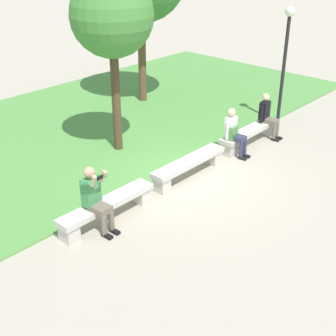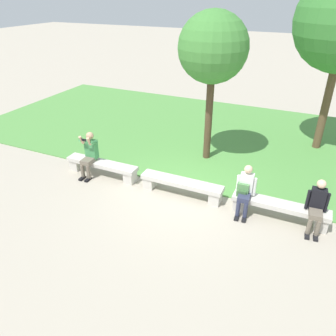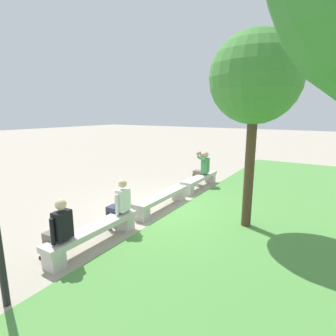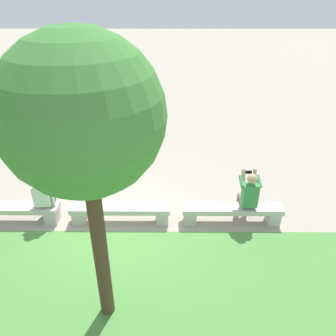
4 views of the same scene
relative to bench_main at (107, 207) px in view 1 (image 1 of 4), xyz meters
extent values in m
plane|color=#A89E8C|center=(2.56, 0.00, -0.31)|extent=(80.00, 80.00, 0.00)
cube|color=#518E42|center=(2.56, 4.38, -0.29)|extent=(19.39, 8.00, 0.03)
cube|color=beige|center=(0.00, 0.00, 0.08)|extent=(2.27, 0.40, 0.12)
cube|color=beige|center=(-0.96, 0.00, -0.14)|extent=(0.28, 0.34, 0.33)
cube|color=beige|center=(0.96, 0.00, -0.14)|extent=(0.28, 0.34, 0.33)
cube|color=beige|center=(2.56, 0.00, 0.08)|extent=(2.27, 0.40, 0.12)
cube|color=beige|center=(1.60, 0.00, -0.14)|extent=(0.28, 0.34, 0.33)
cube|color=beige|center=(3.51, 0.00, -0.14)|extent=(0.28, 0.34, 0.33)
cube|color=beige|center=(5.11, 0.00, 0.08)|extent=(2.27, 0.40, 0.12)
cube|color=beige|center=(4.16, 0.00, -0.14)|extent=(0.28, 0.34, 0.33)
cube|color=beige|center=(6.07, 0.00, -0.14)|extent=(0.28, 0.34, 0.33)
cube|color=black|center=(-0.42, -0.45, -0.28)|extent=(0.11, 0.24, 0.06)
cylinder|color=#6B6051|center=(-0.42, -0.38, -0.07)|extent=(0.11, 0.11, 0.42)
cube|color=black|center=(-0.22, -0.44, -0.28)|extent=(0.11, 0.24, 0.06)
cylinder|color=#6B6051|center=(-0.22, -0.37, -0.07)|extent=(0.11, 0.11, 0.42)
cube|color=#6B6051|center=(-0.33, -0.19, 0.20)|extent=(0.32, 0.43, 0.12)
cube|color=#3D894C|center=(-0.34, 0.04, 0.48)|extent=(0.35, 0.24, 0.56)
sphere|color=tan|center=(-0.34, 0.04, 0.90)|extent=(0.22, 0.22, 0.22)
cylinder|color=#3D894C|center=(-0.53, -0.07, 0.77)|extent=(0.11, 0.31, 0.21)
cylinder|color=tan|center=(-0.46, -0.21, 0.85)|extent=(0.09, 0.19, 0.27)
cylinder|color=#3D894C|center=(-0.15, -0.05, 0.77)|extent=(0.11, 0.31, 0.21)
cylinder|color=tan|center=(-0.21, -0.19, 0.85)|extent=(0.11, 0.19, 0.27)
cube|color=black|center=(-0.33, -0.26, 0.89)|extent=(0.15, 0.02, 0.08)
cube|color=black|center=(4.20, -0.43, -0.28)|extent=(0.12, 0.23, 0.06)
cylinder|color=#2D334C|center=(4.19, -0.37, -0.07)|extent=(0.10, 0.10, 0.42)
cube|color=black|center=(4.38, -0.41, -0.28)|extent=(0.12, 0.23, 0.06)
cylinder|color=#2D334C|center=(4.37, -0.35, -0.07)|extent=(0.10, 0.10, 0.42)
cube|color=#2D334C|center=(4.27, -0.18, 0.20)|extent=(0.31, 0.42, 0.12)
cube|color=silver|center=(4.25, 0.04, 0.46)|extent=(0.33, 0.22, 0.52)
sphere|color=beige|center=(4.25, 0.04, 0.85)|extent=(0.20, 0.20, 0.20)
cylinder|color=silver|center=(4.06, 0.01, 0.41)|extent=(0.08, 0.08, 0.48)
cylinder|color=silver|center=(4.45, 0.03, 0.41)|extent=(0.08, 0.08, 0.48)
cube|color=black|center=(5.81, -0.43, -0.28)|extent=(0.12, 0.23, 0.06)
cylinder|color=#6B6051|center=(5.81, -0.37, -0.07)|extent=(0.10, 0.10, 0.42)
cube|color=black|center=(5.99, -0.41, -0.28)|extent=(0.12, 0.23, 0.06)
cylinder|color=#6B6051|center=(5.99, -0.35, -0.07)|extent=(0.10, 0.10, 0.42)
cube|color=#6B6051|center=(5.89, -0.18, 0.20)|extent=(0.31, 0.42, 0.12)
cube|color=black|center=(5.87, 0.04, 0.46)|extent=(0.33, 0.22, 0.52)
sphere|color=beige|center=(5.87, 0.04, 0.85)|extent=(0.20, 0.20, 0.20)
cylinder|color=black|center=(5.67, 0.00, 0.41)|extent=(0.08, 0.08, 0.48)
cylinder|color=black|center=(6.07, 0.04, 0.41)|extent=(0.08, 0.08, 0.48)
cube|color=#4C7F47|center=(4.20, -0.04, 0.32)|extent=(0.28, 0.20, 0.36)
cube|color=#395F35|center=(4.20, -0.15, 0.25)|extent=(0.20, 0.06, 0.16)
torus|color=black|center=(4.20, -0.04, 0.52)|extent=(0.10, 0.02, 0.10)
cylinder|color=brown|center=(5.74, 4.76, 1.29)|extent=(0.26, 0.26, 3.20)
cylinder|color=#4C3826|center=(2.46, 2.40, 1.13)|extent=(0.22, 0.22, 2.88)
sphere|color=#428438|center=(2.46, 2.40, 3.18)|extent=(2.02, 2.02, 2.02)
cylinder|color=black|center=(7.00, 0.21, 1.27)|extent=(0.10, 0.10, 3.15)
sphere|color=white|center=(7.00, 0.21, 2.98)|extent=(0.28, 0.28, 0.28)
camera|label=1|loc=(-5.09, -6.32, 4.99)|focal=50.00mm
camera|label=2|loc=(5.34, -6.96, 4.63)|focal=35.00mm
camera|label=3|loc=(8.57, 3.96, 2.43)|focal=28.00mm
camera|label=4|loc=(1.43, 6.07, 4.51)|focal=35.00mm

